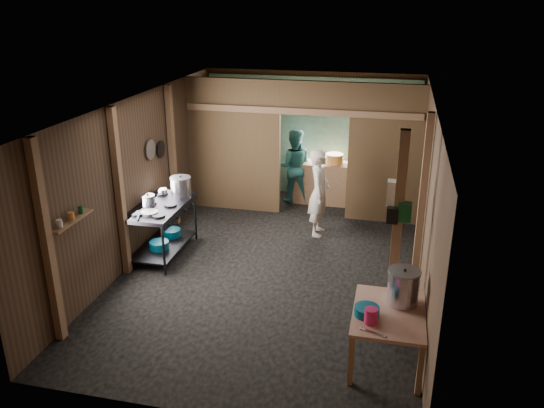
% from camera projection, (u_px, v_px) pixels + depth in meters
% --- Properties ---
extents(floor, '(4.50, 7.00, 0.00)m').
position_uv_depth(floor, '(275.00, 263.00, 8.86)').
color(floor, black).
rests_on(floor, ground).
extents(ceiling, '(4.50, 7.00, 0.00)m').
position_uv_depth(ceiling, '(275.00, 102.00, 7.93)').
color(ceiling, '#4A4641').
rests_on(ceiling, ground).
extents(wall_back, '(4.50, 0.00, 2.60)m').
position_uv_depth(wall_back, '(312.00, 134.00, 11.57)').
color(wall_back, '#493722').
rests_on(wall_back, ground).
extents(wall_front, '(4.50, 0.00, 2.60)m').
position_uv_depth(wall_front, '(194.00, 306.00, 5.21)').
color(wall_front, '#493722').
rests_on(wall_front, ground).
extents(wall_left, '(0.00, 7.00, 2.60)m').
position_uv_depth(wall_left, '(139.00, 177.00, 8.87)').
color(wall_left, '#493722').
rests_on(wall_left, ground).
extents(wall_right, '(0.00, 7.00, 2.60)m').
position_uv_depth(wall_right, '(427.00, 199.00, 7.92)').
color(wall_right, '#493722').
rests_on(wall_right, ground).
extents(partition_left, '(1.85, 0.10, 2.60)m').
position_uv_depth(partition_left, '(234.00, 146.00, 10.67)').
color(partition_left, brown).
rests_on(partition_left, floor).
extents(partition_right, '(1.35, 0.10, 2.60)m').
position_uv_depth(partition_right, '(385.00, 155.00, 10.06)').
color(partition_right, brown).
rests_on(partition_right, floor).
extents(partition_header, '(1.30, 0.10, 0.60)m').
position_uv_depth(partition_header, '(315.00, 98.00, 9.98)').
color(partition_header, brown).
rests_on(partition_header, wall_back).
extents(turquoise_panel, '(4.40, 0.06, 2.50)m').
position_uv_depth(turquoise_panel, '(311.00, 137.00, 11.54)').
color(turquoise_panel, '#7BBBB5').
rests_on(turquoise_panel, wall_back).
extents(back_counter, '(1.20, 0.50, 0.85)m').
position_uv_depth(back_counter, '(321.00, 182.00, 11.33)').
color(back_counter, '#926F4F').
rests_on(back_counter, floor).
extents(wall_clock, '(0.20, 0.03, 0.20)m').
position_uv_depth(wall_clock, '(324.00, 107.00, 11.22)').
color(wall_clock, silver).
rests_on(wall_clock, wall_back).
extents(post_left_a, '(0.10, 0.12, 2.60)m').
position_uv_depth(post_left_a, '(47.00, 244.00, 6.49)').
color(post_left_a, '#926F4F').
rests_on(post_left_a, floor).
extents(post_left_b, '(0.10, 0.12, 2.60)m').
position_uv_depth(post_left_b, '(120.00, 194.00, 8.12)').
color(post_left_b, '#926F4F').
rests_on(post_left_b, floor).
extents(post_left_c, '(0.10, 0.12, 2.60)m').
position_uv_depth(post_left_c, '(172.00, 157.00, 9.94)').
color(post_left_c, '#926F4F').
rests_on(post_left_c, floor).
extents(post_right, '(0.10, 0.12, 2.60)m').
position_uv_depth(post_right, '(422.00, 203.00, 7.75)').
color(post_right, '#926F4F').
rests_on(post_right, floor).
extents(post_free, '(0.12, 0.12, 2.60)m').
position_uv_depth(post_free, '(397.00, 232.00, 6.82)').
color(post_free, '#926F4F').
rests_on(post_free, floor).
extents(cross_beam, '(4.40, 0.12, 0.12)m').
position_uv_depth(cross_beam, '(301.00, 111.00, 10.08)').
color(cross_beam, '#926F4F').
rests_on(cross_beam, wall_left).
extents(pan_lid_big, '(0.03, 0.34, 0.34)m').
position_uv_depth(pan_lid_big, '(151.00, 150.00, 9.10)').
color(pan_lid_big, gray).
rests_on(pan_lid_big, wall_left).
extents(pan_lid_small, '(0.03, 0.30, 0.30)m').
position_uv_depth(pan_lid_small, '(161.00, 149.00, 9.50)').
color(pan_lid_small, black).
rests_on(pan_lid_small, wall_left).
extents(wall_shelf, '(0.14, 0.80, 0.03)m').
position_uv_depth(wall_shelf, '(72.00, 221.00, 6.90)').
color(wall_shelf, '#926F4F').
rests_on(wall_shelf, wall_left).
extents(jar_white, '(0.07, 0.07, 0.10)m').
position_uv_depth(jar_white, '(60.00, 224.00, 6.65)').
color(jar_white, silver).
rests_on(jar_white, wall_shelf).
extents(jar_yellow, '(0.08, 0.08, 0.10)m').
position_uv_depth(jar_yellow, '(71.00, 216.00, 6.88)').
color(jar_yellow, '#D88A3E').
rests_on(jar_yellow, wall_shelf).
extents(jar_green, '(0.06, 0.06, 0.10)m').
position_uv_depth(jar_green, '(81.00, 210.00, 7.08)').
color(jar_green, '#0F451C').
rests_on(jar_green, wall_shelf).
extents(bag_white, '(0.22, 0.15, 0.32)m').
position_uv_depth(bag_white, '(396.00, 193.00, 6.73)').
color(bag_white, silver).
rests_on(bag_white, post_free).
extents(bag_green, '(0.16, 0.12, 0.24)m').
position_uv_depth(bag_green, '(405.00, 212.00, 6.64)').
color(bag_green, '#0F451C').
rests_on(bag_green, post_free).
extents(bag_black, '(0.14, 0.10, 0.20)m').
position_uv_depth(bag_black, '(392.00, 215.00, 6.67)').
color(bag_black, black).
rests_on(bag_black, post_free).
extents(gas_range, '(0.76, 1.49, 0.88)m').
position_uv_depth(gas_range, '(162.00, 230.00, 9.02)').
color(gas_range, black).
rests_on(gas_range, floor).
extents(prep_table, '(0.82, 1.12, 0.66)m').
position_uv_depth(prep_table, '(387.00, 336.00, 6.40)').
color(prep_table, tan).
rests_on(prep_table, floor).
extents(stove_pot_large, '(0.37, 0.37, 0.35)m').
position_uv_depth(stove_pot_large, '(181.00, 187.00, 9.21)').
color(stove_pot_large, '#AEADBB').
rests_on(stove_pot_large, gas_range).
extents(stove_pot_med, '(0.23, 0.23, 0.20)m').
position_uv_depth(stove_pot_med, '(148.00, 201.00, 8.80)').
color(stove_pot_med, '#AEADBB').
rests_on(stove_pot_med, gas_range).
extents(stove_saucepan, '(0.16, 0.16, 0.10)m').
position_uv_depth(stove_saucepan, '(162.00, 192.00, 9.32)').
color(stove_saucepan, '#AEADBB').
rests_on(stove_saucepan, gas_range).
extents(frying_pan, '(0.41, 0.55, 0.06)m').
position_uv_depth(frying_pan, '(150.00, 213.00, 8.49)').
color(frying_pan, gray).
rests_on(frying_pan, gas_range).
extents(blue_tub_front, '(0.31, 0.31, 0.13)m').
position_uv_depth(blue_tub_front, '(159.00, 245.00, 8.95)').
color(blue_tub_front, '#054B63').
rests_on(blue_tub_front, gas_range).
extents(blue_tub_back, '(0.31, 0.31, 0.12)m').
position_uv_depth(blue_tub_back, '(172.00, 233.00, 9.41)').
color(blue_tub_back, '#054B63').
rests_on(blue_tub_back, gas_range).
extents(stock_pot, '(0.49, 0.49, 0.45)m').
position_uv_depth(stock_pot, '(403.00, 288.00, 6.39)').
color(stock_pot, '#AEADBB').
rests_on(stock_pot, prep_table).
extents(wash_basin, '(0.31, 0.31, 0.11)m').
position_uv_depth(wash_basin, '(367.00, 311.00, 6.20)').
color(wash_basin, '#054B63').
rests_on(wash_basin, prep_table).
extents(pink_bucket, '(0.16, 0.16, 0.18)m').
position_uv_depth(pink_bucket, '(371.00, 316.00, 6.04)').
color(pink_bucket, '#C9205B').
rests_on(pink_bucket, prep_table).
extents(knife, '(0.29, 0.14, 0.01)m').
position_uv_depth(knife, '(373.00, 332.00, 5.89)').
color(knife, '#AEADBB').
rests_on(knife, prep_table).
extents(yellow_tub, '(0.36, 0.36, 0.20)m').
position_uv_depth(yellow_tub, '(334.00, 159.00, 11.08)').
color(yellow_tub, '#D88A3E').
rests_on(yellow_tub, back_counter).
extents(red_cup, '(0.11, 0.11, 0.12)m').
position_uv_depth(red_cup, '(301.00, 158.00, 11.24)').
color(red_cup, '#C62A3E').
rests_on(red_cup, back_counter).
extents(cook, '(0.38, 0.58, 1.57)m').
position_uv_depth(cook, '(319.00, 193.00, 9.68)').
color(cook, silver).
rests_on(cook, floor).
extents(worker_back, '(0.84, 0.71, 1.54)m').
position_uv_depth(worker_back, '(294.00, 166.00, 11.22)').
color(worker_back, '#28706F').
rests_on(worker_back, floor).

